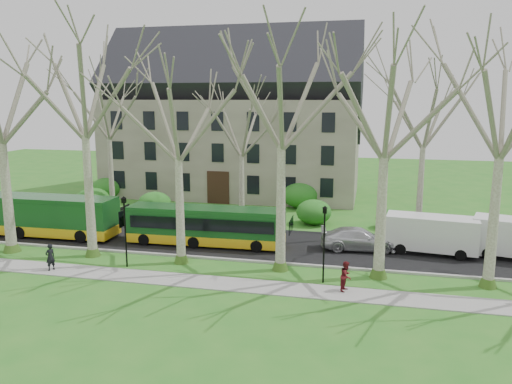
{
  "coord_description": "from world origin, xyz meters",
  "views": [
    {
      "loc": [
        8.27,
        -27.72,
        10.2
      ],
      "look_at": [
        1.22,
        3.0,
        4.23
      ],
      "focal_mm": 35.0,
      "sensor_mm": 36.0,
      "label": 1
    }
  ],
  "objects_px": {
    "pedestrian_a": "(50,257)",
    "pedestrian_b": "(346,276)",
    "sedan": "(359,239)",
    "bus_follow": "(206,225)",
    "van_a": "(431,235)",
    "bus_lead": "(37,215)"
  },
  "relations": [
    {
      "from": "sedan",
      "to": "bus_follow",
      "type": "bearing_deg",
      "value": 89.06
    },
    {
      "from": "bus_follow",
      "to": "sedan",
      "type": "bearing_deg",
      "value": 4.82
    },
    {
      "from": "bus_lead",
      "to": "pedestrian_a",
      "type": "height_order",
      "value": "bus_lead"
    },
    {
      "from": "pedestrian_a",
      "to": "pedestrian_b",
      "type": "xyz_separation_m",
      "value": [
        17.36,
        0.68,
        0.0
      ]
    },
    {
      "from": "bus_lead",
      "to": "pedestrian_b",
      "type": "relative_size",
      "value": 7.59
    },
    {
      "from": "bus_lead",
      "to": "bus_follow",
      "type": "height_order",
      "value": "bus_lead"
    },
    {
      "from": "bus_follow",
      "to": "pedestrian_a",
      "type": "relative_size",
      "value": 6.77
    },
    {
      "from": "bus_lead",
      "to": "pedestrian_b",
      "type": "distance_m",
      "value": 23.91
    },
    {
      "from": "pedestrian_a",
      "to": "bus_lead",
      "type": "bearing_deg",
      "value": -115.04
    },
    {
      "from": "bus_lead",
      "to": "van_a",
      "type": "height_order",
      "value": "bus_lead"
    },
    {
      "from": "bus_follow",
      "to": "pedestrian_a",
      "type": "xyz_separation_m",
      "value": [
        -7.34,
        -7.13,
        -0.56
      ]
    },
    {
      "from": "bus_lead",
      "to": "sedan",
      "type": "height_order",
      "value": "bus_lead"
    },
    {
      "from": "van_a",
      "to": "pedestrian_a",
      "type": "distance_m",
      "value": 24.05
    },
    {
      "from": "bus_follow",
      "to": "van_a",
      "type": "distance_m",
      "value": 15.21
    },
    {
      "from": "van_a",
      "to": "pedestrian_a",
      "type": "bearing_deg",
      "value": -151.96
    },
    {
      "from": "bus_follow",
      "to": "pedestrian_b",
      "type": "relative_size",
      "value": 6.77
    },
    {
      "from": "sedan",
      "to": "van_a",
      "type": "bearing_deg",
      "value": -94.33
    },
    {
      "from": "bus_follow",
      "to": "pedestrian_b",
      "type": "bearing_deg",
      "value": -34.26
    },
    {
      "from": "sedan",
      "to": "pedestrian_b",
      "type": "distance_m",
      "value": 7.63
    },
    {
      "from": "bus_follow",
      "to": "sedan",
      "type": "distance_m",
      "value": 10.57
    },
    {
      "from": "bus_lead",
      "to": "bus_follow",
      "type": "relative_size",
      "value": 1.12
    },
    {
      "from": "sedan",
      "to": "pedestrian_b",
      "type": "bearing_deg",
      "value": 169.22
    }
  ]
}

